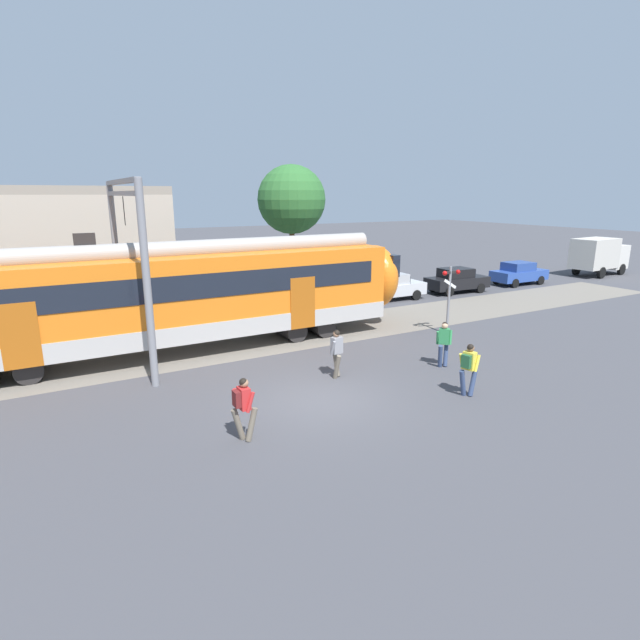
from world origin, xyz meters
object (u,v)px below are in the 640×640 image
pedestrian_yellow (469,365)px  box_truck (599,255)px  pedestrian_grey (337,350)px  pedestrian_green (444,341)px  crossing_signal (450,289)px  parked_car_blue (519,273)px  pedestrian_red (243,404)px  parked_car_silver (391,287)px  parked_car_black (457,280)px

pedestrian_yellow → box_truck: bearing=25.3°
pedestrian_grey → pedestrian_yellow: 4.26m
pedestrian_green → crossing_signal: 4.63m
pedestrian_green → crossing_signal: size_ratio=0.56×
pedestrian_yellow → pedestrian_green: (1.22, 2.38, -0.03)m
pedestrian_yellow → parked_car_blue: pedestrian_yellow is taller
pedestrian_grey → parked_car_blue: 22.15m
box_truck → pedestrian_red: bearing=-160.6°
pedestrian_red → pedestrian_grey: (4.33, 2.68, -0.03)m
pedestrian_red → crossing_signal: size_ratio=0.56×
pedestrian_green → pedestrian_grey: bearing=166.2°
parked_car_silver → parked_car_blue: same height
pedestrian_grey → parked_car_black: 17.03m
parked_car_silver → parked_car_black: same height
parked_car_black → parked_car_blue: same height
pedestrian_red → pedestrian_yellow: size_ratio=1.00×
pedestrian_yellow → crossing_signal: 7.18m
pedestrian_red → parked_car_silver: size_ratio=0.41×
parked_car_silver → box_truck: 19.30m
pedestrian_yellow → pedestrian_green: size_ratio=1.00×
pedestrian_red → pedestrian_yellow: (6.99, -0.66, 0.00)m
pedestrian_green → parked_car_blue: 19.18m
pedestrian_green → parked_car_black: (10.49, 10.11, -0.18)m
parked_car_silver → box_truck: box_truck is taller
pedestrian_grey → box_truck: 30.06m
parked_car_black → pedestrian_red: bearing=-147.7°
parked_car_black → pedestrian_yellow: bearing=-133.1°
crossing_signal → parked_car_silver: bearing=72.1°
pedestrian_yellow → box_truck: box_truck is taller
pedestrian_red → crossing_signal: crossing_signal is taller
parked_car_silver → crossing_signal: bearing=-107.9°
pedestrian_red → pedestrian_green: bearing=11.9°
pedestrian_yellow → parked_car_black: (11.71, 12.49, -0.21)m
pedestrian_grey → pedestrian_green: 3.99m
box_truck → pedestrian_yellow: bearing=-154.7°
parked_car_black → box_truck: size_ratio=0.76×
crossing_signal → parked_car_black: bearing=43.6°
pedestrian_red → parked_car_black: pedestrian_red is taller
pedestrian_grey → box_truck: size_ratio=0.31×
pedestrian_grey → box_truck: (28.68, 8.97, 0.61)m
parked_car_blue → box_truck: 8.57m
pedestrian_yellow → pedestrian_green: bearing=62.9°
pedestrian_grey → parked_car_black: (14.36, 9.16, -0.18)m
parked_car_black → pedestrian_grey: bearing=-147.5°
pedestrian_grey → crossing_signal: bearing=17.5°
pedestrian_red → parked_car_black: size_ratio=0.41×
pedestrian_yellow → crossing_signal: size_ratio=0.56×
pedestrian_grey → parked_car_black: size_ratio=0.41×
pedestrian_red → box_truck: (33.01, 11.65, 0.58)m
parked_car_blue → parked_car_silver: bearing=179.0°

